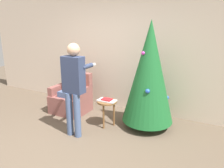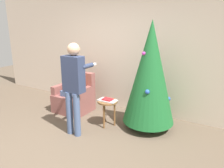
{
  "view_description": "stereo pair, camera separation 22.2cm",
  "coord_description": "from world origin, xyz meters",
  "px_view_note": "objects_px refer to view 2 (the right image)",
  "views": [
    {
      "loc": [
        2.17,
        -2.31,
        2.0
      ],
      "look_at": [
        0.44,
        1.05,
        0.92
      ],
      "focal_mm": 35.0,
      "sensor_mm": 36.0,
      "label": 1
    },
    {
      "loc": [
        2.37,
        -2.2,
        2.0
      ],
      "look_at": [
        0.44,
        1.05,
        0.92
      ],
      "focal_mm": 35.0,
      "sensor_mm": 36.0,
      "label": 2
    }
  ],
  "objects_px": {
    "person_seated": "(73,83)",
    "side_stool": "(108,105)",
    "christmas_tree": "(150,73)",
    "armchair": "(75,98)",
    "person_standing": "(74,82)"
  },
  "relations": [
    {
      "from": "christmas_tree",
      "to": "side_stool",
      "type": "bearing_deg",
      "value": -154.43
    },
    {
      "from": "person_seated",
      "to": "christmas_tree",
      "type": "bearing_deg",
      "value": 2.68
    },
    {
      "from": "christmas_tree",
      "to": "person_seated",
      "type": "height_order",
      "value": "christmas_tree"
    },
    {
      "from": "armchair",
      "to": "side_stool",
      "type": "height_order",
      "value": "armchair"
    },
    {
      "from": "armchair",
      "to": "side_stool",
      "type": "relative_size",
      "value": 1.69
    },
    {
      "from": "armchair",
      "to": "side_stool",
      "type": "bearing_deg",
      "value": -14.69
    },
    {
      "from": "person_seated",
      "to": "person_standing",
      "type": "bearing_deg",
      "value": -48.43
    },
    {
      "from": "person_standing",
      "to": "side_stool",
      "type": "xyz_separation_m",
      "value": [
        0.35,
        0.56,
        -0.56
      ]
    },
    {
      "from": "armchair",
      "to": "person_seated",
      "type": "xyz_separation_m",
      "value": [
        0.0,
        -0.02,
        0.36
      ]
    },
    {
      "from": "christmas_tree",
      "to": "side_stool",
      "type": "distance_m",
      "value": 1.03
    },
    {
      "from": "person_seated",
      "to": "side_stool",
      "type": "distance_m",
      "value": 1.13
    },
    {
      "from": "christmas_tree",
      "to": "person_seated",
      "type": "xyz_separation_m",
      "value": [
        -1.79,
        -0.08,
        -0.43
      ]
    },
    {
      "from": "person_seated",
      "to": "person_standing",
      "type": "xyz_separation_m",
      "value": [
        0.73,
        -0.82,
        0.32
      ]
    },
    {
      "from": "christmas_tree",
      "to": "side_stool",
      "type": "relative_size",
      "value": 3.93
    },
    {
      "from": "christmas_tree",
      "to": "side_stool",
      "type": "height_order",
      "value": "christmas_tree"
    }
  ]
}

